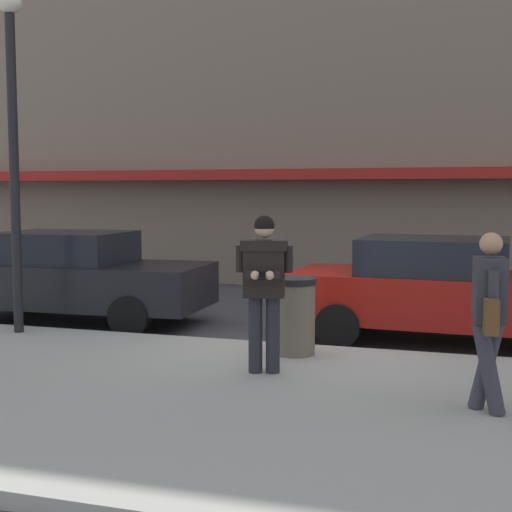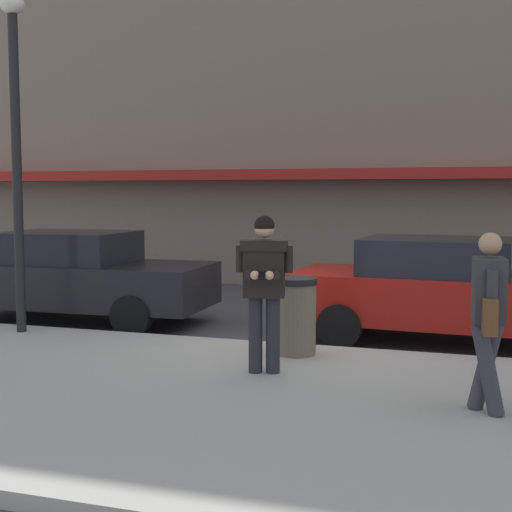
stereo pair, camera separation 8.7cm
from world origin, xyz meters
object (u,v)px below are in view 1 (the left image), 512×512
(pedestrian_with_bag, at_px, (489,311))
(parked_sedan_mid, at_px, (443,290))
(man_texting_on_phone, at_px, (264,277))
(street_lamp_post, at_px, (13,127))
(parked_sedan_near, at_px, (73,276))
(trash_bin, at_px, (295,316))

(pedestrian_with_bag, bearing_deg, parked_sedan_mid, 98.84)
(parked_sedan_mid, distance_m, man_texting_on_phone, 3.51)
(parked_sedan_mid, height_order, street_lamp_post, street_lamp_post)
(parked_sedan_near, distance_m, pedestrian_with_bag, 7.52)
(parked_sedan_mid, bearing_deg, parked_sedan_near, -178.33)
(parked_sedan_near, distance_m, parked_sedan_mid, 6.05)
(trash_bin, bearing_deg, man_texting_on_phone, -95.32)
(parked_sedan_near, height_order, street_lamp_post, street_lamp_post)
(man_texting_on_phone, xyz_separation_m, street_lamp_post, (-4.15, 1.20, 1.89))
(street_lamp_post, bearing_deg, parked_sedan_near, 91.84)
(trash_bin, bearing_deg, street_lamp_post, 177.77)
(parked_sedan_mid, relative_size, man_texting_on_phone, 2.54)
(man_texting_on_phone, relative_size, street_lamp_post, 0.37)
(parked_sedan_mid, distance_m, street_lamp_post, 6.67)
(parked_sedan_mid, relative_size, street_lamp_post, 0.94)
(man_texting_on_phone, xyz_separation_m, pedestrian_with_bag, (2.42, -0.77, -0.14))
(parked_sedan_near, distance_m, street_lamp_post, 2.83)
(parked_sedan_mid, height_order, trash_bin, parked_sedan_mid)
(parked_sedan_near, bearing_deg, trash_bin, -22.04)
(pedestrian_with_bag, distance_m, street_lamp_post, 7.16)
(parked_sedan_mid, bearing_deg, pedestrian_with_bag, -81.16)
(pedestrian_with_bag, bearing_deg, trash_bin, 142.08)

